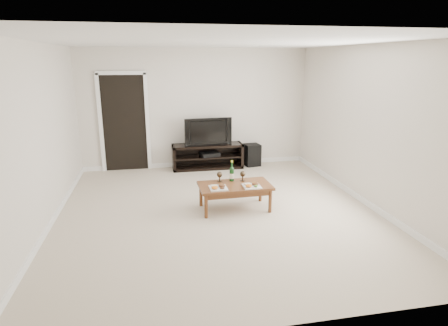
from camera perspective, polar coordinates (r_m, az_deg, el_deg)
floor at (r=6.06m, az=-0.96°, el=-7.42°), size 5.50×5.50×0.00m
back_wall at (r=8.39m, az=-4.33°, el=8.22°), size 5.00×0.04×2.60m
ceiling at (r=5.58m, az=-1.08°, el=18.18°), size 5.00×5.50×0.04m
doorway at (r=8.36m, az=-14.93°, el=5.81°), size 0.90×0.02×2.05m
media_console at (r=8.34m, az=-2.51°, el=1.03°), size 1.56×0.45×0.55m
television at (r=8.22m, az=-2.56°, el=4.91°), size 1.05×0.22×0.60m
av_receiver at (r=8.32m, az=-2.20°, el=1.36°), size 0.45×0.38×0.08m
subwoofer at (r=8.59m, az=4.29°, el=1.25°), size 0.37×0.37×0.50m
coffee_table at (r=6.09m, az=1.65°, el=-5.18°), size 1.17×0.66×0.42m
plate_left at (r=5.82m, az=-0.88°, el=-3.62°), size 0.27×0.27×0.07m
plate_right at (r=5.92m, az=4.26°, el=-3.33°), size 0.27×0.27×0.07m
wine_bottle at (r=6.14m, az=1.19°, el=-1.18°), size 0.07×0.07×0.35m
goblet_left at (r=6.14m, az=-0.69°, el=-2.08°), size 0.09×0.09×0.17m
goblet_right at (r=6.17m, az=2.86°, el=-1.99°), size 0.09×0.09×0.17m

